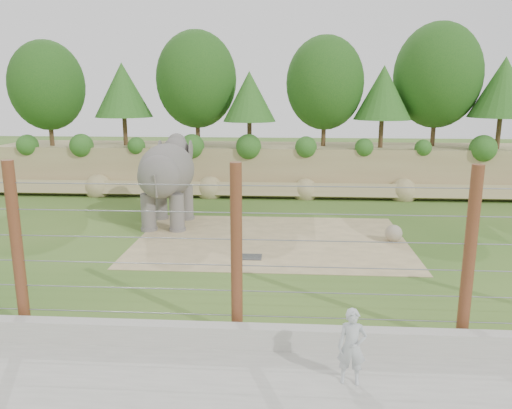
# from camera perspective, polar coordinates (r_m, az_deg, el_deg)

# --- Properties ---
(ground) EXTENTS (90.00, 90.00, 0.00)m
(ground) POSITION_cam_1_polar(r_m,az_deg,el_deg) (15.91, -0.48, -7.24)
(ground) COLOR #2D551A
(ground) RESTS_ON ground
(back_embankment) EXTENTS (30.00, 5.52, 8.77)m
(back_embankment) POSITION_cam_1_polar(r_m,az_deg,el_deg) (27.62, 2.72, 9.74)
(back_embankment) COLOR #998357
(back_embankment) RESTS_ON ground
(dirt_patch) EXTENTS (10.00, 7.00, 0.02)m
(dirt_patch) POSITION_cam_1_polar(r_m,az_deg,el_deg) (18.73, 1.73, -4.09)
(dirt_patch) COLOR #938359
(dirt_patch) RESTS_ON ground
(drain_grate) EXTENTS (1.00, 0.60, 0.03)m
(drain_grate) POSITION_cam_1_polar(r_m,az_deg,el_deg) (16.81, -1.06, -6.00)
(drain_grate) COLOR #262628
(drain_grate) RESTS_ON dirt_patch
(elephant) EXTENTS (1.87, 4.37, 3.54)m
(elephant) POSITION_cam_1_polar(r_m,az_deg,el_deg) (20.82, -10.10, 2.43)
(elephant) COLOR #605C56
(elephant) RESTS_ON ground
(stone_ball) EXTENTS (0.63, 0.63, 0.63)m
(stone_ball) POSITION_cam_1_polar(r_m,az_deg,el_deg) (19.12, 15.45, -3.19)
(stone_ball) COLOR gray
(stone_ball) RESTS_ON dirt_patch
(retaining_wall) EXTENTS (26.00, 0.35, 0.50)m
(retaining_wall) POSITION_cam_1_polar(r_m,az_deg,el_deg) (11.25, -2.44, -14.80)
(retaining_wall) COLOR #A09F94
(retaining_wall) RESTS_ON ground
(walkway) EXTENTS (26.00, 4.00, 0.01)m
(walkway) POSITION_cam_1_polar(r_m,az_deg,el_deg) (9.67, -3.79, -21.57)
(walkway) COLOR #A09F94
(walkway) RESTS_ON ground
(barrier_fence) EXTENTS (20.26, 0.26, 4.00)m
(barrier_fence) POSITION_cam_1_polar(r_m,az_deg,el_deg) (11.02, -2.24, -5.50)
(barrier_fence) COLOR maroon
(barrier_fence) RESTS_ON ground
(zookeeper) EXTENTS (0.58, 0.42, 1.50)m
(zookeeper) POSITION_cam_1_polar(r_m,az_deg,el_deg) (9.95, 10.91, -15.66)
(zookeeper) COLOR silver
(zookeeper) RESTS_ON walkway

